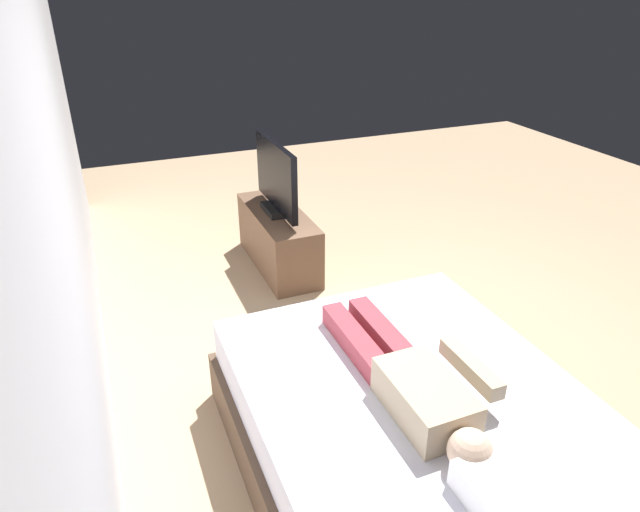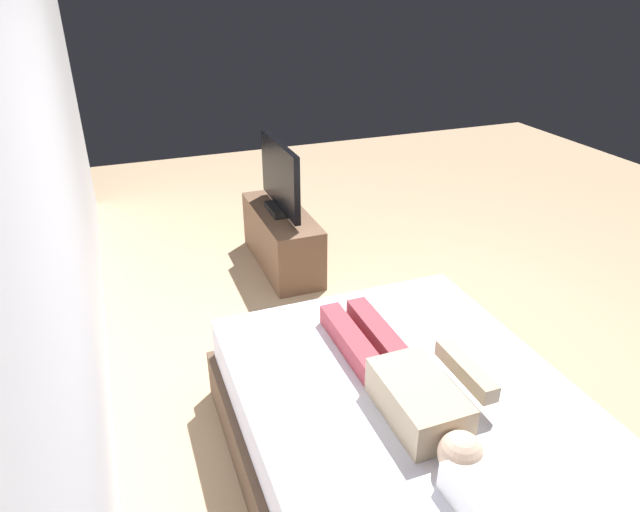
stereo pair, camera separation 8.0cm
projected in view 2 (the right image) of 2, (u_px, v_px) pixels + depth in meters
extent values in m
plane|color=tan|center=(391.00, 356.00, 3.74)|extent=(10.00, 10.00, 0.00)
cube|color=silver|center=(53.00, 167.00, 2.86)|extent=(6.40, 0.10, 2.80)
cube|color=brown|center=(409.00, 460.00, 2.76)|extent=(2.04, 1.59, 0.30)
cube|color=white|center=(413.00, 418.00, 2.64)|extent=(1.96, 1.51, 0.24)
cube|color=white|center=(516.00, 511.00, 1.97)|extent=(0.48, 0.34, 0.12)
cube|color=tan|center=(418.00, 400.00, 2.44)|extent=(0.48, 0.28, 0.18)
sphere|color=beige|center=(461.00, 454.00, 2.17)|extent=(0.18, 0.18, 0.18)
cube|color=#993842|center=(379.00, 335.00, 2.93)|extent=(0.60, 0.11, 0.11)
cube|color=#993842|center=(351.00, 342.00, 2.88)|extent=(0.60, 0.11, 0.11)
cube|color=tan|center=(466.00, 370.00, 2.56)|extent=(0.40, 0.08, 0.08)
cube|color=black|center=(461.00, 357.00, 2.84)|extent=(0.15, 0.04, 0.02)
cube|color=brown|center=(282.00, 239.00, 4.79)|extent=(1.10, 0.40, 0.50)
cube|color=black|center=(281.00, 209.00, 4.67)|extent=(0.32, 0.20, 0.05)
cube|color=black|center=(280.00, 175.00, 4.54)|extent=(0.88, 0.05, 0.54)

